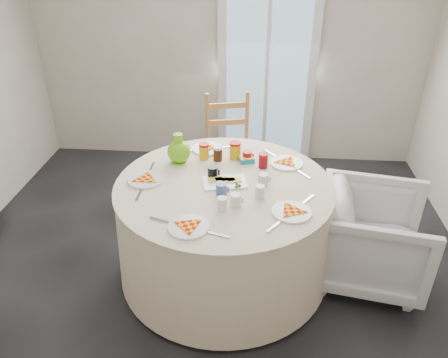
# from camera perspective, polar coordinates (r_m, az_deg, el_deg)

# --- Properties ---
(floor) EXTENTS (4.00, 4.00, 0.00)m
(floor) POSITION_cam_1_polar(r_m,az_deg,el_deg) (3.37, -2.14, -12.38)
(floor) COLOR black
(floor) RESTS_ON ground
(wall_back) EXTENTS (4.00, 0.02, 2.60)m
(wall_back) POSITION_cam_1_polar(r_m,az_deg,el_deg) (4.58, 0.57, 17.86)
(wall_back) COLOR #BCB5A3
(wall_back) RESTS_ON floor
(glass_door) EXTENTS (1.00, 0.08, 2.10)m
(glass_door) POSITION_cam_1_polar(r_m,az_deg,el_deg) (4.58, 5.67, 14.50)
(glass_door) COLOR silver
(glass_door) RESTS_ON floor
(table) EXTENTS (1.53, 1.53, 0.78)m
(table) POSITION_cam_1_polar(r_m,az_deg,el_deg) (3.17, 0.00, -6.65)
(table) COLOR beige
(table) RESTS_ON floor
(wooden_chair) EXTENTS (0.52, 0.50, 0.97)m
(wooden_chair) POSITION_cam_1_polar(r_m,az_deg,el_deg) (4.07, 0.81, 3.86)
(wooden_chair) COLOR tan
(wooden_chair) RESTS_ON floor
(armchair) EXTENTS (0.81, 0.85, 0.76)m
(armchair) POSITION_cam_1_polar(r_m,az_deg,el_deg) (3.30, 18.94, -6.64)
(armchair) COLOR silver
(armchair) RESTS_ON floor
(place_settings) EXTENTS (1.46, 1.46, 0.02)m
(place_settings) POSITION_cam_1_polar(r_m,az_deg,el_deg) (2.95, -0.00, -0.50)
(place_settings) COLOR white
(place_settings) RESTS_ON table
(jar_cluster) EXTENTS (0.54, 0.33, 0.15)m
(jar_cluster) POSITION_cam_1_polar(r_m,az_deg,el_deg) (3.19, 1.01, 3.04)
(jar_cluster) COLOR #A86921
(jar_cluster) RESTS_ON table
(butter_tub) EXTENTS (0.13, 0.11, 0.04)m
(butter_tub) POSITION_cam_1_polar(r_m,az_deg,el_deg) (3.23, 3.01, 2.59)
(butter_tub) COLOR #0B8DA1
(butter_tub) RESTS_ON table
(green_pitcher) EXTENTS (0.18, 0.18, 0.22)m
(green_pitcher) POSITION_cam_1_polar(r_m,az_deg,el_deg) (3.20, -5.94, 3.94)
(green_pitcher) COLOR #6ABF13
(green_pitcher) RESTS_ON table
(cheese_platter) EXTENTS (0.33, 0.24, 0.04)m
(cheese_platter) POSITION_cam_1_polar(r_m,az_deg,el_deg) (2.96, 0.10, -0.38)
(cheese_platter) COLOR silver
(cheese_platter) RESTS_ON table
(mugs_glasses) EXTENTS (0.69, 0.69, 0.10)m
(mugs_glasses) POSITION_cam_1_polar(r_m,az_deg,el_deg) (2.90, 1.79, -0.25)
(mugs_glasses) COLOR #ACACAC
(mugs_glasses) RESTS_ON table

